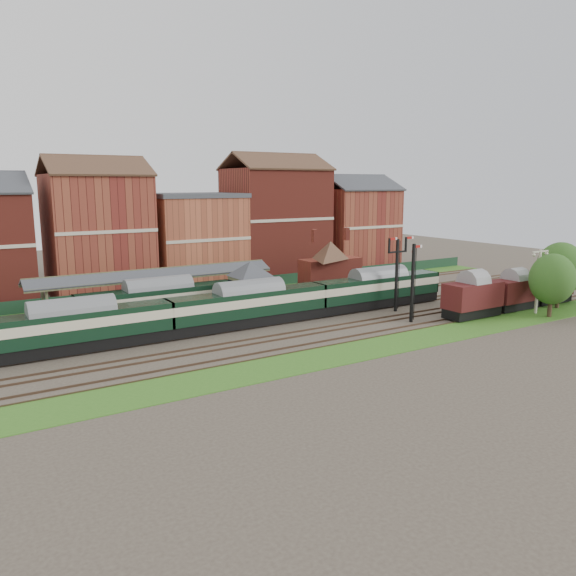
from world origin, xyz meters
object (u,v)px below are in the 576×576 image
goods_van_a (473,297)px  platform_railcar (159,301)px  signal_box (251,288)px  dmu_train (250,304)px  semaphore_bracket (397,270)px

goods_van_a → platform_railcar: bearing=151.5°
signal_box → dmu_train: 3.87m
dmu_train → platform_railcar: bearing=136.8°
semaphore_bracket → platform_railcar: size_ratio=0.50×
platform_railcar → goods_van_a: goods_van_a is taller
dmu_train → platform_railcar: 9.49m
signal_box → platform_railcar: (-8.79, 3.25, -0.97)m
semaphore_bracket → goods_van_a: 8.38m
signal_box → platform_railcar: 9.43m
dmu_train → platform_railcar: dmu_train is taller
semaphore_bracket → platform_railcar: 25.59m
platform_railcar → dmu_train: bearing=-43.2°
semaphore_bracket → goods_van_a: bearing=-54.1°
platform_railcar → signal_box: bearing=-20.3°
semaphore_bracket → platform_railcar: bearing=159.3°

